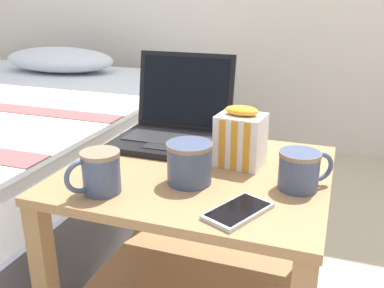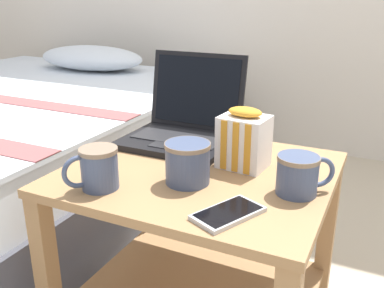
% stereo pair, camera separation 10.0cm
% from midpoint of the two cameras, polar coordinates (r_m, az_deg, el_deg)
% --- Properties ---
extents(bed, '(1.69, 1.93, 0.60)m').
position_cam_midpoint_polar(bed, '(2.22, -22.30, 0.78)').
color(bed, '#3F3F47').
rests_on(bed, ground_plane).
extents(bedside_table, '(0.64, 0.56, 0.49)m').
position_cam_midpoint_polar(bedside_table, '(1.14, 3.49, -11.38)').
color(bedside_table, '#997047').
rests_on(bedside_table, ground_plane).
extents(laptop, '(0.30, 0.28, 0.24)m').
position_cam_midpoint_polar(laptop, '(1.25, 1.15, 2.62)').
color(laptop, black).
rests_on(laptop, bedside_table).
extents(mug_front_left, '(0.12, 0.10, 0.09)m').
position_cam_midpoint_polar(mug_front_left, '(0.96, 16.99, -3.74)').
color(mug_front_left, '#3F4C6B').
rests_on(mug_front_left, bedside_table).
extents(mug_front_right, '(0.10, 0.15, 0.10)m').
position_cam_midpoint_polar(mug_front_right, '(0.97, 2.40, -2.24)').
color(mug_front_right, '#3F4C6B').
rests_on(mug_front_right, bedside_table).
extents(mug_mid_center, '(0.09, 0.12, 0.09)m').
position_cam_midpoint_polar(mug_mid_center, '(0.95, -9.56, -3.02)').
color(mug_mid_center, '#3F4C6B').
rests_on(mug_mid_center, bedside_table).
extents(snack_bag, '(0.12, 0.11, 0.15)m').
position_cam_midpoint_polar(snack_bag, '(1.07, 9.60, 0.52)').
color(snack_bag, white).
rests_on(snack_bag, bedside_table).
extents(cell_phone, '(0.13, 0.16, 0.01)m').
position_cam_midpoint_polar(cell_phone, '(0.86, 8.22, -9.21)').
color(cell_phone, '#B7BABC').
rests_on(cell_phone, bedside_table).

